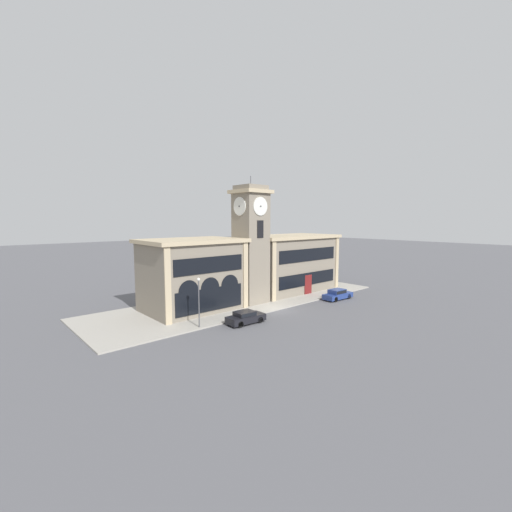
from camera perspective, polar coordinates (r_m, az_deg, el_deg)
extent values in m
plane|color=#56565B|center=(42.50, 3.71, -9.04)|extent=(300.00, 300.00, 0.00)
cube|color=#A39E93|center=(47.12, -1.95, -7.42)|extent=(42.00, 12.98, 0.15)
cube|color=gray|center=(44.94, -0.87, 1.15)|extent=(3.62, 3.62, 14.42)
cube|color=tan|center=(44.91, -0.89, 10.64)|extent=(4.32, 4.32, 0.45)
cube|color=gray|center=(44.96, -0.89, 11.31)|extent=(3.33, 3.33, 0.60)
cylinder|color=#4C4C51|center=(45.05, -0.89, 12.45)|extent=(0.10, 0.10, 1.20)
cylinder|color=silver|center=(43.41, 0.73, 8.29)|extent=(2.34, 0.10, 2.34)
cylinder|color=black|center=(43.36, 0.80, 8.30)|extent=(0.19, 0.04, 0.19)
cylinder|color=silver|center=(43.61, -2.76, 8.28)|extent=(0.10, 2.34, 2.34)
cylinder|color=black|center=(43.57, -2.83, 8.28)|extent=(0.04, 0.19, 0.19)
cube|color=black|center=(43.40, 0.72, 4.51)|extent=(1.01, 0.10, 2.20)
cube|color=gray|center=(42.47, -10.58, -3.39)|extent=(11.18, 7.67, 8.32)
cube|color=tan|center=(41.97, -10.70, 2.52)|extent=(11.88, 8.37, 0.45)
cube|color=tan|center=(36.62, -14.48, -5.01)|extent=(0.70, 0.16, 8.32)
cube|color=tan|center=(42.33, -1.74, -3.32)|extent=(0.70, 0.16, 8.32)
cube|color=black|center=(38.96, -7.69, -1.48)|extent=(9.16, 0.10, 1.83)
cube|color=black|center=(39.68, -7.61, -7.20)|extent=(8.94, 0.10, 2.66)
cylinder|color=black|center=(37.94, -11.15, -5.82)|extent=(2.46, 0.06, 2.46)
cylinder|color=black|center=(39.39, -7.63, -5.32)|extent=(2.46, 0.06, 2.46)
cylinder|color=black|center=(40.98, -4.38, -4.83)|extent=(2.46, 0.06, 2.46)
cube|color=gray|center=(53.33, 5.51, -1.43)|extent=(14.89, 7.67, 8.25)
cube|color=tan|center=(52.94, 5.56, 3.24)|extent=(15.59, 8.37, 0.45)
cube|color=tan|center=(45.60, 3.02, -2.69)|extent=(0.70, 0.16, 8.25)
cube|color=tan|center=(56.39, 13.34, -1.16)|extent=(0.70, 0.16, 8.25)
cube|color=black|center=(50.58, 8.74, 0.19)|extent=(12.21, 0.10, 1.81)
cube|color=maroon|center=(51.22, 8.67, -4.77)|extent=(1.50, 0.12, 2.97)
cube|color=black|center=(51.07, 8.68, -3.79)|extent=(12.21, 0.10, 1.85)
cube|color=black|center=(37.18, -1.70, -10.37)|extent=(4.32, 1.99, 0.72)
cube|color=black|center=(36.91, -1.91, -9.54)|extent=(2.11, 1.71, 0.45)
cube|color=black|center=(36.91, -1.91, -9.54)|extent=(2.03, 1.74, 0.34)
cylinder|color=black|center=(38.60, -0.84, -10.06)|extent=(0.70, 0.25, 0.69)
cylinder|color=black|center=(37.43, 0.68, -10.58)|extent=(0.70, 0.25, 0.69)
cylinder|color=black|center=(37.10, -4.09, -10.75)|extent=(0.70, 0.25, 0.69)
cylinder|color=black|center=(35.88, -2.63, -11.33)|extent=(0.70, 0.25, 0.69)
cube|color=navy|center=(49.23, 13.47, -6.44)|extent=(4.77, 1.96, 0.68)
cube|color=navy|center=(48.95, 13.36, -5.75)|extent=(2.32, 1.67, 0.58)
cube|color=black|center=(48.95, 13.36, -5.75)|extent=(2.24, 1.70, 0.43)
cylinder|color=black|center=(50.85, 13.79, -6.26)|extent=(0.72, 0.25, 0.71)
cylinder|color=black|center=(49.97, 15.19, -6.51)|extent=(0.72, 0.25, 0.71)
cylinder|color=black|center=(48.61, 11.70, -6.78)|extent=(0.72, 0.25, 0.71)
cylinder|color=black|center=(47.69, 13.12, -7.06)|extent=(0.72, 0.25, 0.71)
cylinder|color=#4C4C51|center=(35.49, -9.49, -7.95)|extent=(0.12, 0.12, 4.74)
sphere|color=silver|center=(34.96, -9.56, -3.89)|extent=(0.36, 0.36, 0.36)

